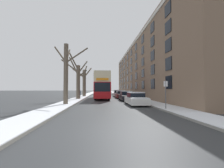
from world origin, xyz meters
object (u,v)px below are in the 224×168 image
Objects in this scene: bare_tree_left_2 at (84,81)px; bare_tree_left_0 at (66,71)px; double_decker_bus at (102,85)px; parked_car_1 at (126,96)px; street_sign_post at (166,93)px; parked_car_0 at (136,99)px; parked_car_2 at (121,95)px; oncoming_van at (99,90)px; pedestrian_left_sidewalk at (80,94)px; bare_tree_left_1 at (78,79)px; parked_car_3 at (118,94)px.

bare_tree_left_0 is at bearing -90.00° from bare_tree_left_2.
parked_car_1 is at bearing -54.19° from double_decker_bus.
bare_tree_left_2 is 2.92× the size of street_sign_post.
parked_car_0 is 11.61m from parked_car_2.
oncoming_van is 2.32× the size of street_sign_post.
bare_tree_left_0 reaches higher than parked_car_2.
parked_car_1 is 1.12× the size of parked_car_2.
pedestrian_left_sidewalk is (-2.83, -23.89, -0.37)m from oncoming_van.
pedestrian_left_sidewalk is at bearing -163.22° from parked_car_2.
double_decker_bus is at bearing 33.76° from bare_tree_left_1.
bare_tree_left_2 is at bearing -100.33° from oncoming_van.
bare_tree_left_0 is 11.45m from double_decker_bus.
street_sign_post is at bearing -86.29° from parked_car_3.
bare_tree_left_0 is at bearing 29.85° from pedestrian_left_sidewalk.
bare_tree_left_1 is 0.63× the size of double_decker_bus.
parked_car_1 is at bearing -55.56° from bare_tree_left_2.
parked_car_3 is (7.46, 16.61, -2.94)m from bare_tree_left_0.
oncoming_van is at bearing 101.69° from parked_car_2.
double_decker_bus is 11.76m from parked_car_0.
parked_car_2 is at bearing 137.53° from pedestrian_left_sidewalk.
parked_car_1 is 1.89× the size of street_sign_post.
street_sign_post reaches higher than parked_car_2.
bare_tree_left_0 is 1.19× the size of oncoming_van.
parked_car_0 is at bearing -82.32° from oncoming_van.
bare_tree_left_1 reaches higher than oncoming_van.
oncoming_van is at bearing 92.41° from double_decker_bus.
double_decker_bus is 2.90× the size of parked_car_2.
bare_tree_left_2 is 18.77m from parked_car_0.
oncoming_van reaches higher than parked_car_0.
parked_car_3 is (7.46, -0.03, -2.70)m from bare_tree_left_2.
bare_tree_left_2 reaches higher than street_sign_post.
bare_tree_left_2 is 4.21× the size of pedestrian_left_sidewalk.
bare_tree_left_1 is at bearing 90.25° from bare_tree_left_0.
oncoming_van is 24.05m from pedestrian_left_sidewalk.
double_decker_bus reaches higher than parked_car_0.
parked_car_0 is at bearing -66.33° from bare_tree_left_2.
parked_car_1 is (-0.00, 6.14, 0.01)m from parked_car_0.
pedestrian_left_sidewalk reaches higher than parked_car_0.
double_decker_bus is 2.11× the size of oncoming_van.
double_decker_bus reaches higher than parked_car_1.
bare_tree_left_2 is at bearing 89.77° from bare_tree_left_1.
parked_car_2 reaches higher than parked_car_0.
bare_tree_left_1 is 8.29m from parked_car_1.
parked_car_1 is 0.82× the size of oncoming_van.
parked_car_0 is 0.99× the size of parked_car_3.
parked_car_1 is at bearing -17.01° from bare_tree_left_1.
pedestrian_left_sidewalk is (0.14, 9.04, -2.72)m from bare_tree_left_0.
parked_car_1 is 10.84m from parked_car_3.
parked_car_1 is at bearing 97.53° from street_sign_post.
pedestrian_left_sidewalk is (0.14, -7.61, -2.48)m from bare_tree_left_2.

